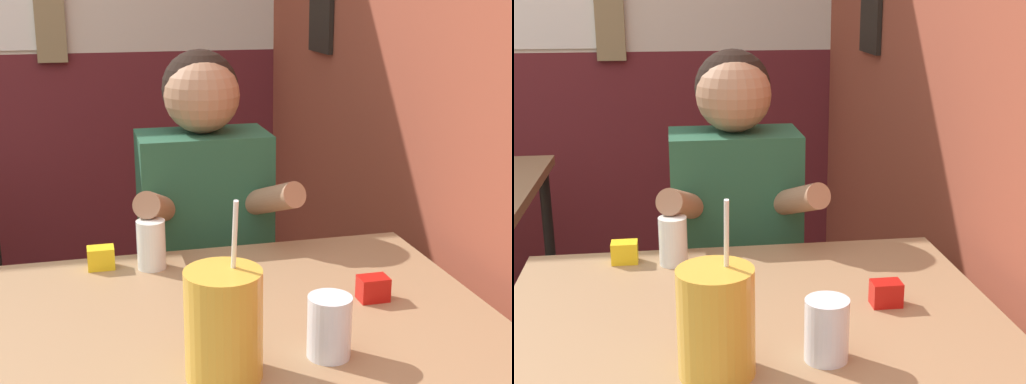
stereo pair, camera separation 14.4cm
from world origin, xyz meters
TOP-DOWN VIEW (x-y plane):
  - main_table at (0.58, 0.37)m, footprint 0.98×0.92m
  - person_seated at (0.60, 1.00)m, footprint 0.42×0.40m
  - cocktail_pitcher at (0.50, 0.23)m, footprint 0.13×0.13m
  - glass_near_pitcher at (0.69, 0.26)m, footprint 0.08×0.08m
  - glass_center at (0.44, 0.73)m, footprint 0.07×0.07m
  - condiment_ketchup at (0.86, 0.45)m, footprint 0.06×0.04m
  - condiment_mustard at (0.32, 0.76)m, footprint 0.06×0.04m

SIDE VIEW (x-z plane):
  - person_seated at x=0.60m, z-range 0.03..1.24m
  - main_table at x=0.58m, z-range 0.31..1.06m
  - condiment_ketchup at x=0.86m, z-range 0.75..0.80m
  - condiment_mustard at x=0.32m, z-range 0.75..0.80m
  - glass_near_pitcher at x=0.69m, z-range 0.75..0.86m
  - glass_center at x=0.44m, z-range 0.75..0.86m
  - cocktail_pitcher at x=0.50m, z-range 0.69..0.99m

